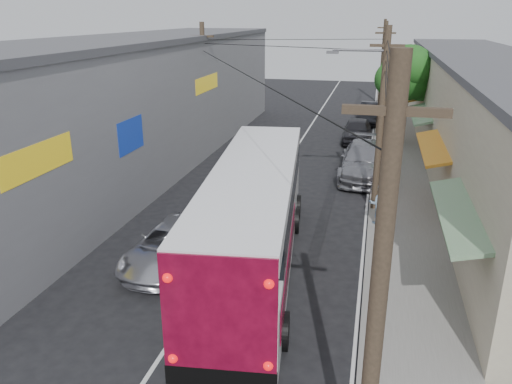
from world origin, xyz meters
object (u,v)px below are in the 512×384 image
jeepney (172,245)px  parked_suv (365,161)px  parked_car_far (371,113)px  pedestrian_near (380,178)px  coach_bus (254,216)px  parked_car_mid (357,130)px  pedestrian_far (379,204)px

jeepney → parked_suv: parked_suv is taller
parked_car_far → parked_suv: bearing=-85.3°
parked_suv → pedestrian_near: 3.25m
coach_bus → parked_car_far: coach_bus is taller
parked_car_far → jeepney: bearing=-98.6°
parked_car_mid → coach_bus: bearing=-97.9°
coach_bus → parked_car_far: size_ratio=2.59×
parked_car_mid → pedestrian_far: size_ratio=2.71×
parked_suv → pedestrian_far: pedestrian_far is taller
jeepney → pedestrian_far: (7.08, 5.14, 0.29)m
parked_car_far → pedestrian_near: pedestrian_near is taller
jeepney → parked_suv: bearing=65.3°
pedestrian_near → jeepney: bearing=72.9°
coach_bus → pedestrian_near: 9.32m
coach_bus → parked_car_mid: (2.61, 19.43, -1.10)m
jeepney → parked_suv: 13.46m
coach_bus → pedestrian_near: bearing=56.2°
jeepney → coach_bus: bearing=13.1°
parked_suv → pedestrian_near: size_ratio=3.72×
coach_bus → parked_car_mid: size_ratio=2.76×
parked_car_mid → parked_car_far: 6.78m
parked_car_mid → pedestrian_far: pedestrian_far is taller
coach_bus → pedestrian_near: (4.21, 8.26, -0.93)m
parked_suv → pedestrian_far: bearing=-82.4°
parked_car_mid → parked_car_far: size_ratio=0.94×
coach_bus → pedestrian_near: coach_bus is taller
coach_bus → parked_suv: bearing=66.5°
parked_car_far → pedestrian_far: pedestrian_far is taller
coach_bus → pedestrian_far: (4.21, 4.64, -0.91)m
coach_bus → parked_car_far: 26.40m
coach_bus → jeepney: coach_bus is taller
pedestrian_far → pedestrian_near: bearing=-92.4°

